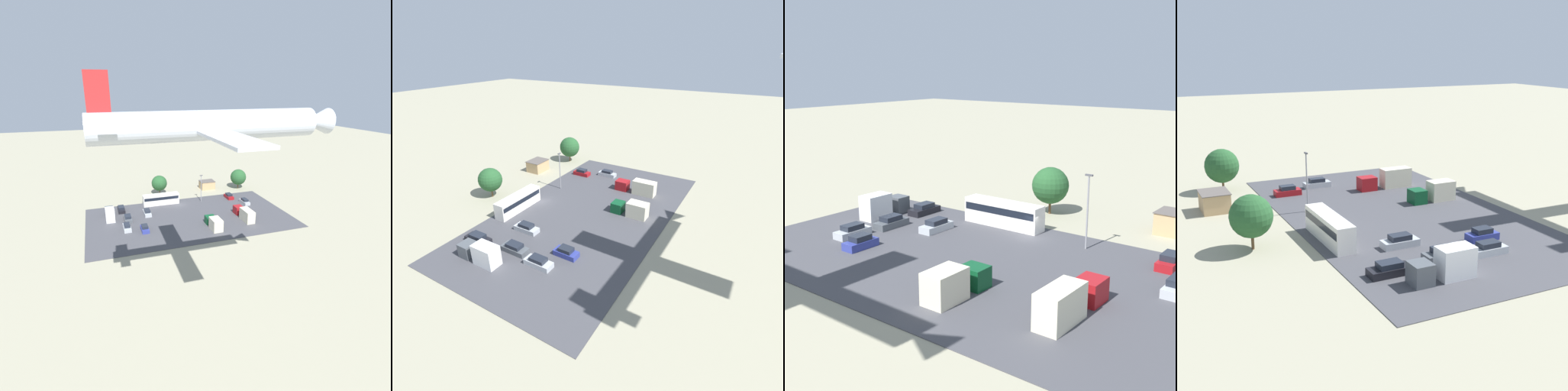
# 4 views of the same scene
# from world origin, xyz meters

# --- Properties ---
(ground_plane) EXTENTS (400.00, 400.00, 0.00)m
(ground_plane) POSITION_xyz_m (0.00, 0.00, 0.00)
(ground_plane) COLOR gray
(parking_lot_surface) EXTENTS (56.46, 31.18, 0.08)m
(parking_lot_surface) POSITION_xyz_m (0.00, 11.26, 0.04)
(parking_lot_surface) COLOR #424247
(parking_lot_surface) RESTS_ON ground
(shed_building) EXTENTS (5.22, 4.18, 2.93)m
(shed_building) POSITION_xyz_m (-13.90, -12.32, 1.47)
(shed_building) COLOR tan
(shed_building) RESTS_ON ground
(bus) EXTENTS (11.25, 2.45, 3.38)m
(bus) POSITION_xyz_m (5.49, -1.75, 1.90)
(bus) COLOR silver
(bus) RESTS_ON ground
(parked_car_0) EXTENTS (2.00, 4.78, 1.53)m
(parked_car_0) POSITION_xyz_m (18.04, 0.17, 0.72)
(parked_car_0) COLOR black
(parked_car_0) RESTS_ON ground
(parked_car_1) EXTENTS (1.89, 4.71, 1.56)m
(parked_car_1) POSITION_xyz_m (11.14, 5.21, 0.73)
(parked_car_1) COLOR #ADB2B7
(parked_car_1) RESTS_ON ground
(parked_car_2) EXTENTS (1.98, 4.77, 1.56)m
(parked_car_2) POSITION_xyz_m (16.94, 7.67, 0.73)
(parked_car_2) COLOR #4C5156
(parked_car_2) RESTS_ON ground
(parked_car_3) EXTENTS (1.87, 4.08, 1.60)m
(parked_car_3) POSITION_xyz_m (13.56, 15.67, 0.74)
(parked_car_3) COLOR navy
(parked_car_3) RESTS_ON ground
(parked_car_4) EXTENTS (1.76, 4.58, 1.56)m
(parked_car_4) POSITION_xyz_m (-19.96, 5.91, 0.73)
(parked_car_4) COLOR #ADB2B7
(parked_car_4) RESTS_ON ground
(parked_car_5) EXTENTS (1.93, 4.26, 1.62)m
(parked_car_5) POSITION_xyz_m (-17.18, -0.17, 0.75)
(parked_car_5) COLOR maroon
(parked_car_5) RESTS_ON ground
(parked_car_6) EXTENTS (1.86, 4.64, 1.56)m
(parked_car_6) POSITION_xyz_m (17.80, 13.35, 0.73)
(parked_car_6) COLOR #ADB2B7
(parked_car_6) RESTS_ON ground
(parked_truck_0) EXTENTS (2.56, 7.38, 3.08)m
(parked_truck_0) POSITION_xyz_m (-4.09, 19.60, 1.49)
(parked_truck_0) COLOR #0C4723
(parked_truck_0) RESTS_ON ground
(parked_truck_1) EXTENTS (2.36, 9.42, 3.25)m
(parked_truck_1) POSITION_xyz_m (-14.40, 16.71, 1.57)
(parked_truck_1) COLOR maroon
(parked_truck_1) RESTS_ON ground
(parked_truck_2) EXTENTS (2.41, 7.35, 3.43)m
(parked_truck_2) POSITION_xyz_m (21.53, 4.97, 1.65)
(parked_truck_2) COLOR #4C5156
(parked_truck_2) RESTS_ON ground
(tree_near_shed) EXTENTS (5.67, 5.67, 7.12)m
(tree_near_shed) POSITION_xyz_m (-24.78, -8.98, 4.28)
(tree_near_shed) COLOR brown
(tree_near_shed) RESTS_ON ground
(tree_apron_mid) EXTENTS (5.26, 5.26, 6.79)m
(tree_apron_mid) POSITION_xyz_m (3.97, -11.06, 4.16)
(tree_apron_mid) COLOR brown
(tree_apron_mid) RESTS_ON ground
(light_pole_lot_centre) EXTENTS (0.90, 0.28, 8.83)m
(light_pole_lot_centre) POSITION_xyz_m (-7.37, -0.14, 4.93)
(light_pole_lot_centre) COLOR gray
(light_pole_lot_centre) RESTS_ON ground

